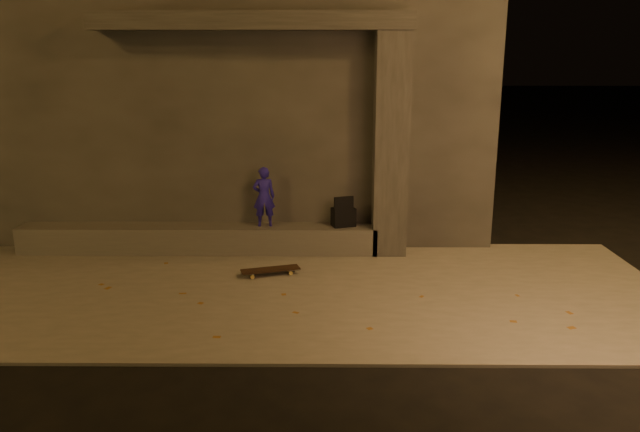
{
  "coord_description": "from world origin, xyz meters",
  "views": [
    {
      "loc": [
        0.64,
        -6.31,
        3.3
      ],
      "look_at": [
        0.57,
        2.0,
        1.12
      ],
      "focal_mm": 35.0,
      "sensor_mm": 36.0,
      "label": 1
    }
  ],
  "objects_px": {
    "skateboarder": "(264,197)",
    "backpack": "(343,216)",
    "column": "(391,146)",
    "skateboard": "(270,270)"
  },
  "relations": [
    {
      "from": "skateboarder",
      "to": "backpack",
      "type": "relative_size",
      "value": 1.9
    },
    {
      "from": "skateboarder",
      "to": "backpack",
      "type": "xyz_separation_m",
      "value": [
        1.32,
        -0.0,
        -0.32
      ]
    },
    {
      "from": "column",
      "to": "backpack",
      "type": "bearing_deg",
      "value": -180.0
    },
    {
      "from": "skateboarder",
      "to": "skateboard",
      "type": "xyz_separation_m",
      "value": [
        0.19,
        -1.16,
        -0.87
      ]
    },
    {
      "from": "column",
      "to": "skateboarder",
      "type": "xyz_separation_m",
      "value": [
        -2.08,
        0.0,
        -0.85
      ]
    },
    {
      "from": "backpack",
      "to": "skateboarder",
      "type": "bearing_deg",
      "value": 161.68
    },
    {
      "from": "column",
      "to": "skateboarder",
      "type": "bearing_deg",
      "value": 180.0
    },
    {
      "from": "skateboarder",
      "to": "backpack",
      "type": "height_order",
      "value": "skateboarder"
    },
    {
      "from": "column",
      "to": "skateboard",
      "type": "distance_m",
      "value": 2.81
    },
    {
      "from": "column",
      "to": "skateboarder",
      "type": "height_order",
      "value": "column"
    }
  ]
}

